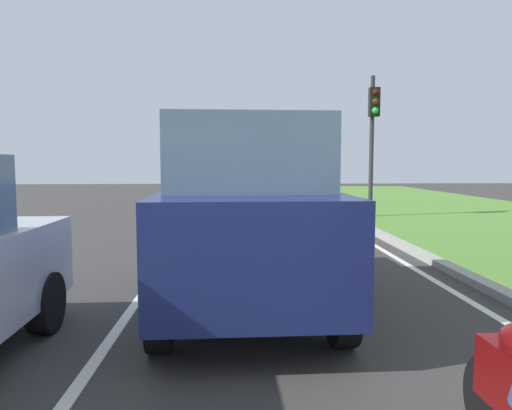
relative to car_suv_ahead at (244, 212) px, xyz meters
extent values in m
plane|color=#383533|center=(-0.69, 4.91, -1.17)|extent=(60.00, 60.00, 0.00)
cube|color=silver|center=(-1.39, 4.91, -1.16)|extent=(0.12, 32.00, 0.01)
cube|color=silver|center=(2.91, 4.91, -1.16)|extent=(0.12, 32.00, 0.01)
cube|color=#9E9B93|center=(3.41, 4.91, -1.11)|extent=(0.24, 48.00, 0.12)
cube|color=navy|center=(0.00, 0.04, -0.24)|extent=(2.03, 4.55, 1.10)
cube|color=slate|center=(0.00, -0.11, 0.71)|extent=(1.78, 2.75, 0.80)
cylinder|color=black|center=(-0.92, 1.55, -0.79)|extent=(0.24, 0.77, 0.76)
cylinder|color=black|center=(0.83, 1.59, -0.79)|extent=(0.24, 0.77, 0.76)
cylinder|color=black|center=(-0.83, -1.51, -0.79)|extent=(0.24, 0.77, 0.76)
cylinder|color=black|center=(0.92, -1.46, -0.79)|extent=(0.24, 0.77, 0.76)
cylinder|color=black|center=(-2.11, -0.96, -0.85)|extent=(0.23, 0.64, 0.64)
cylinder|color=black|center=(1.47, -3.20, -0.87)|extent=(0.10, 0.60, 0.60)
cylinder|color=#2D2D2D|center=(4.27, 9.21, 1.10)|extent=(0.14, 0.14, 4.54)
cube|color=black|center=(4.27, 9.01, 2.53)|extent=(0.32, 0.24, 0.90)
sphere|color=#3F0F0F|center=(4.27, 8.88, 2.81)|extent=(0.20, 0.20, 0.20)
sphere|color=#382B0C|center=(4.27, 8.88, 2.53)|extent=(0.20, 0.20, 0.20)
sphere|color=green|center=(4.27, 8.88, 2.25)|extent=(0.20, 0.20, 0.20)
camera|label=1|loc=(-0.12, -5.93, 0.62)|focal=33.31mm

